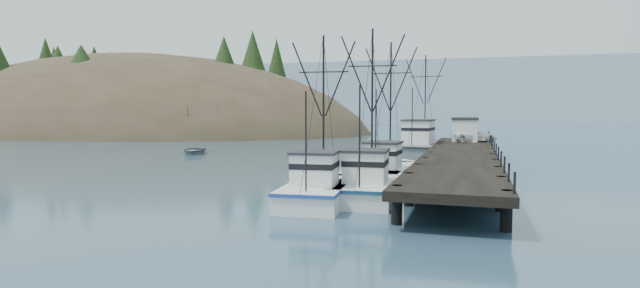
{
  "coord_description": "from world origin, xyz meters",
  "views": [
    {
      "loc": [
        15.0,
        -28.9,
        5.87
      ],
      "look_at": [
        1.25,
        15.85,
        2.5
      ],
      "focal_mm": 28.0,
      "sensor_mm": 36.0,
      "label": 1
    }
  ],
  "objects_px": {
    "pier_shed": "(465,129)",
    "pickup_truck": "(475,136)",
    "pier": "(460,156)",
    "motorboat": "(195,154)",
    "work_vessel": "(422,148)",
    "trawler_far": "(387,171)",
    "trawler_mid": "(320,188)",
    "trawler_near": "(369,185)"
  },
  "relations": [
    {
      "from": "trawler_near",
      "to": "motorboat",
      "type": "bearing_deg",
      "value": 138.8
    },
    {
      "from": "trawler_far",
      "to": "pier_shed",
      "type": "relative_size",
      "value": 3.61
    },
    {
      "from": "motorboat",
      "to": "pickup_truck",
      "type": "bearing_deg",
      "value": -15.1
    },
    {
      "from": "pier",
      "to": "motorboat",
      "type": "relative_size",
      "value": 7.5
    },
    {
      "from": "work_vessel",
      "to": "pier_shed",
      "type": "xyz_separation_m",
      "value": [
        4.79,
        1.3,
        2.19
      ]
    },
    {
      "from": "pier",
      "to": "trawler_mid",
      "type": "height_order",
      "value": "trawler_mid"
    },
    {
      "from": "work_vessel",
      "to": "pier",
      "type": "bearing_deg",
      "value": -71.85
    },
    {
      "from": "trawler_far",
      "to": "work_vessel",
      "type": "bearing_deg",
      "value": 87.46
    },
    {
      "from": "pier",
      "to": "motorboat",
      "type": "height_order",
      "value": "pier"
    },
    {
      "from": "pier",
      "to": "pickup_truck",
      "type": "xyz_separation_m",
      "value": [
        1.19,
        15.24,
        1.02
      ]
    },
    {
      "from": "trawler_far",
      "to": "pier",
      "type": "bearing_deg",
      "value": 43.39
    },
    {
      "from": "trawler_near",
      "to": "pier_shed",
      "type": "relative_size",
      "value": 3.6
    },
    {
      "from": "work_vessel",
      "to": "trawler_near",
      "type": "bearing_deg",
      "value": -91.69
    },
    {
      "from": "motorboat",
      "to": "trawler_mid",
      "type": "bearing_deg",
      "value": -67.82
    },
    {
      "from": "trawler_far",
      "to": "trawler_near",
      "type": "bearing_deg",
      "value": -89.49
    },
    {
      "from": "trawler_near",
      "to": "pier_shed",
      "type": "distance_m",
      "value": 28.98
    },
    {
      "from": "work_vessel",
      "to": "pickup_truck",
      "type": "height_order",
      "value": "work_vessel"
    },
    {
      "from": "pier",
      "to": "work_vessel",
      "type": "height_order",
      "value": "work_vessel"
    },
    {
      "from": "pier_shed",
      "to": "motorboat",
      "type": "height_order",
      "value": "pier_shed"
    },
    {
      "from": "pier",
      "to": "motorboat",
      "type": "bearing_deg",
      "value": 160.79
    },
    {
      "from": "pier",
      "to": "work_vessel",
      "type": "relative_size",
      "value": 2.94
    },
    {
      "from": "pier_shed",
      "to": "pickup_truck",
      "type": "height_order",
      "value": "pier_shed"
    },
    {
      "from": "trawler_far",
      "to": "work_vessel",
      "type": "relative_size",
      "value": 0.77
    },
    {
      "from": "pier_shed",
      "to": "pier",
      "type": "bearing_deg",
      "value": -90.43
    },
    {
      "from": "trawler_far",
      "to": "pickup_truck",
      "type": "relative_size",
      "value": 2.27
    },
    {
      "from": "trawler_near",
      "to": "motorboat",
      "type": "xyz_separation_m",
      "value": [
        -27.84,
        24.37,
        -0.82
      ]
    },
    {
      "from": "trawler_far",
      "to": "motorboat",
      "type": "xyz_separation_m",
      "value": [
        -27.77,
        16.84,
        -0.82
      ]
    },
    {
      "from": "trawler_near",
      "to": "pickup_truck",
      "type": "bearing_deg",
      "value": 76.62
    },
    {
      "from": "trawler_mid",
      "to": "pickup_truck",
      "type": "relative_size",
      "value": 2.15
    },
    {
      "from": "trawler_far",
      "to": "pickup_truck",
      "type": "bearing_deg",
      "value": 71.8
    },
    {
      "from": "trawler_mid",
      "to": "work_vessel",
      "type": "relative_size",
      "value": 0.73
    },
    {
      "from": "trawler_near",
      "to": "work_vessel",
      "type": "xyz_separation_m",
      "value": [
        0.8,
        27.02,
        0.41
      ]
    },
    {
      "from": "trawler_mid",
      "to": "trawler_near",
      "type": "bearing_deg",
      "value": 41.45
    },
    {
      "from": "pickup_truck",
      "to": "motorboat",
      "type": "relative_size",
      "value": 0.87
    },
    {
      "from": "pier",
      "to": "trawler_near",
      "type": "xyz_separation_m",
      "value": [
        -5.47,
        -12.77,
        -0.87
      ]
    },
    {
      "from": "trawler_far",
      "to": "work_vessel",
      "type": "height_order",
      "value": "work_vessel"
    },
    {
      "from": "pier",
      "to": "pier_shed",
      "type": "relative_size",
      "value": 13.75
    },
    {
      "from": "trawler_far",
      "to": "pier_shed",
      "type": "distance_m",
      "value": 21.7
    },
    {
      "from": "trawler_far",
      "to": "trawler_mid",
      "type": "bearing_deg",
      "value": -104.73
    },
    {
      "from": "trawler_near",
      "to": "trawler_far",
      "type": "height_order",
      "value": "trawler_far"
    },
    {
      "from": "pier",
      "to": "pickup_truck",
      "type": "relative_size",
      "value": 8.65
    },
    {
      "from": "work_vessel",
      "to": "pier_shed",
      "type": "relative_size",
      "value": 4.67
    }
  ]
}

